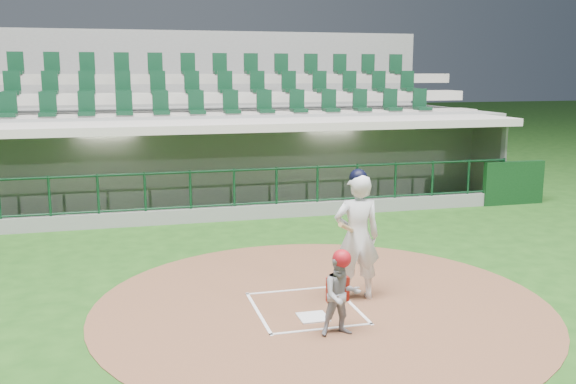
% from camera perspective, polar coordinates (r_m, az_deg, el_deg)
% --- Properties ---
extents(ground, '(120.00, 120.00, 0.00)m').
position_cam_1_polar(ground, '(10.39, 1.09, -9.79)').
color(ground, '#1A4413').
rests_on(ground, ground).
extents(dirt_circle, '(7.20, 7.20, 0.01)m').
position_cam_1_polar(dirt_circle, '(10.29, 3.03, -9.97)').
color(dirt_circle, brown).
rests_on(dirt_circle, ground).
extents(home_plate, '(0.43, 0.43, 0.02)m').
position_cam_1_polar(home_plate, '(9.76, 2.24, -11.05)').
color(home_plate, silver).
rests_on(home_plate, dirt_circle).
extents(batter_box_chalk, '(1.55, 1.80, 0.01)m').
position_cam_1_polar(batter_box_chalk, '(10.12, 1.56, -10.27)').
color(batter_box_chalk, white).
rests_on(batter_box_chalk, ground).
extents(dugout_structure, '(16.40, 3.70, 3.00)m').
position_cam_1_polar(dugout_structure, '(17.63, -5.31, 1.91)').
color(dugout_structure, slate).
rests_on(dugout_structure, ground).
extents(seating_deck, '(17.00, 6.72, 5.15)m').
position_cam_1_polar(seating_deck, '(20.56, -7.25, 4.43)').
color(seating_deck, gray).
rests_on(seating_deck, ground).
extents(batter, '(0.94, 0.93, 2.12)m').
position_cam_1_polar(batter, '(10.30, 6.15, -3.84)').
color(batter, silver).
rests_on(batter, dirt_circle).
extents(catcher, '(0.57, 0.44, 1.23)m').
position_cam_1_polar(catcher, '(9.00, 4.74, -8.93)').
color(catcher, '#95949A').
rests_on(catcher, dirt_circle).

